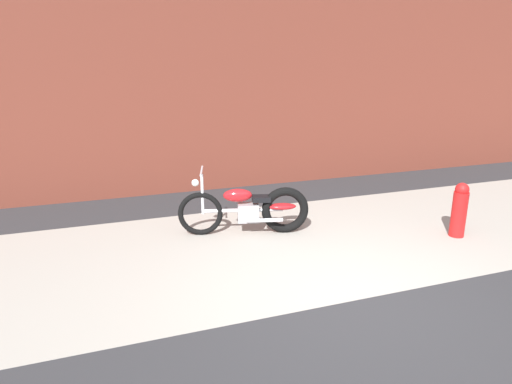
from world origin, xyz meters
TOP-DOWN VIEW (x-y plane):
  - ground_plane at (0.00, 0.00)m, footprint 80.00×80.00m
  - sidewalk_slab at (0.00, 1.75)m, footprint 36.00×3.50m
  - brick_building_wall at (0.00, 5.20)m, footprint 36.00×0.50m
  - motorcycle_red at (-0.41, 2.30)m, footprint 1.97×0.77m
  - fire_hydrant at (2.48, 1.16)m, footprint 0.22×0.22m

SIDE VIEW (x-z plane):
  - ground_plane at x=0.00m, z-range 0.00..0.00m
  - sidewalk_slab at x=0.00m, z-range 0.00..0.01m
  - motorcycle_red at x=-0.41m, z-range -0.12..0.91m
  - fire_hydrant at x=2.48m, z-range 0.00..0.84m
  - brick_building_wall at x=0.00m, z-range 0.00..5.20m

